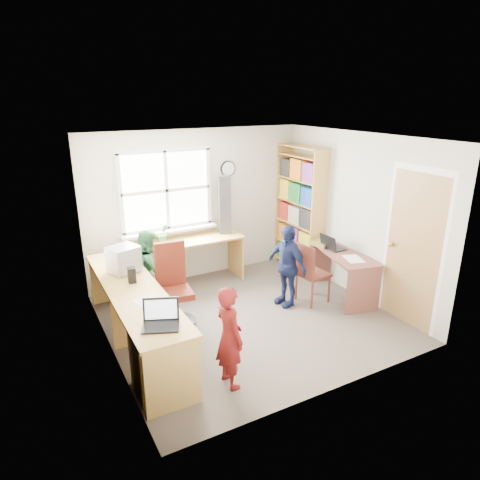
{
  "coord_description": "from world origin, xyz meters",
  "views": [
    {
      "loc": [
        -2.55,
        -4.48,
        2.88
      ],
      "look_at": [
        0.0,
        0.25,
        1.05
      ],
      "focal_mm": 32.0,
      "sensor_mm": 36.0,
      "label": 1
    }
  ],
  "objects": [
    {
      "name": "paper_b",
      "position": [
        1.54,
        -0.29,
        0.68
      ],
      "size": [
        0.31,
        0.37,
        0.0
      ],
      "rotation": [
        0.0,
        0.0,
        -0.31
      ],
      "color": "white",
      "rests_on": "right_desk"
    },
    {
      "name": "l_desk",
      "position": [
        -1.31,
        -0.28,
        0.46
      ],
      "size": [
        2.38,
        2.95,
        0.75
      ],
      "color": "#DBAB57",
      "rests_on": "ground"
    },
    {
      "name": "laptop_right",
      "position": [
        1.53,
        0.19,
        0.73
      ],
      "size": [
        0.29,
        0.34,
        0.23
      ],
      "rotation": [
        0.0,
        0.0,
        1.61
      ],
      "color": "black",
      "rests_on": "right_desk"
    },
    {
      "name": "game_box",
      "position": [
        1.53,
        0.4,
        0.71
      ],
      "size": [
        0.34,
        0.34,
        0.06
      ],
      "rotation": [
        0.0,
        0.0,
        0.17
      ],
      "color": "red",
      "rests_on": "right_desk"
    },
    {
      "name": "person_green",
      "position": [
        -1.05,
        0.95,
        0.57
      ],
      "size": [
        0.57,
        0.66,
        1.15
      ],
      "primitive_type": "imported",
      "rotation": [
        0.0,
        0.0,
        1.28
      ],
      "color": "#2C6F39",
      "rests_on": "ground"
    },
    {
      "name": "bookshelf",
      "position": [
        1.65,
        1.19,
        1.0
      ],
      "size": [
        0.3,
        1.02,
        2.1
      ],
      "color": "#DBAB57",
      "rests_on": "ground"
    },
    {
      "name": "person_red",
      "position": [
        -0.85,
        -1.11,
        0.55
      ],
      "size": [
        0.29,
        0.42,
        1.11
      ],
      "primitive_type": "imported",
      "rotation": [
        0.0,
        0.0,
        1.63
      ],
      "color": "maroon",
      "rests_on": "ground"
    },
    {
      "name": "wooden_chair",
      "position": [
        1.01,
        0.01,
        0.49
      ],
      "size": [
        0.43,
        0.43,
        0.9
      ],
      "rotation": [
        0.0,
        0.0,
        0.1
      ],
      "color": "maroon",
      "rests_on": "ground"
    },
    {
      "name": "cd_tower",
      "position": [
        0.37,
        1.46,
        1.22
      ],
      "size": [
        0.23,
        0.22,
        0.94
      ],
      "rotation": [
        0.0,
        0.0,
        -0.31
      ],
      "color": "black",
      "rests_on": "l_desk"
    },
    {
      "name": "laptop_left",
      "position": [
        -1.48,
        -0.86,
        0.81
      ],
      "size": [
        0.44,
        0.41,
        0.24
      ],
      "rotation": [
        0.0,
        0.0,
        -0.39
      ],
      "color": "black",
      "rests_on": "l_desk"
    },
    {
      "name": "potted_plant",
      "position": [
        -0.67,
        1.44,
        0.9
      ],
      "size": [
        0.18,
        0.15,
        0.3
      ],
      "primitive_type": "imported",
      "rotation": [
        0.0,
        0.0,
        0.09
      ],
      "color": "#2C7039",
      "rests_on": "l_desk"
    },
    {
      "name": "person_navy",
      "position": [
        0.69,
        0.13,
        0.59
      ],
      "size": [
        0.41,
        0.74,
        1.19
      ],
      "primitive_type": "imported",
      "rotation": [
        0.0,
        0.0,
        -1.39
      ],
      "color": "#161F46",
      "rests_on": "ground"
    },
    {
      "name": "right_desk",
      "position": [
        1.59,
        -0.05,
        0.49
      ],
      "size": [
        0.81,
        1.27,
        0.68
      ],
      "rotation": [
        0.0,
        0.0,
        -0.24
      ],
      "color": "brown",
      "rests_on": "ground"
    },
    {
      "name": "swivel_chair",
      "position": [
        -0.91,
        0.39,
        0.47
      ],
      "size": [
        0.55,
        0.55,
        1.09
      ],
      "rotation": [
        0.0,
        0.0,
        -0.09
      ],
      "color": "black",
      "rests_on": "ground"
    },
    {
      "name": "crt_monitor",
      "position": [
        -1.47,
        0.61,
        0.92
      ],
      "size": [
        0.42,
        0.4,
        0.34
      ],
      "rotation": [
        0.0,
        0.0,
        0.32
      ],
      "color": "#AAABAE",
      "rests_on": "l_desk"
    },
    {
      "name": "speaker_a",
      "position": [
        -1.46,
        0.25,
        0.84
      ],
      "size": [
        0.1,
        0.1,
        0.19
      ],
      "rotation": [
        0.0,
        0.0,
        -0.14
      ],
      "color": "black",
      "rests_on": "l_desk"
    },
    {
      "name": "speaker_b",
      "position": [
        -1.44,
        0.88,
        0.84
      ],
      "size": [
        0.09,
        0.09,
        0.18
      ],
      "rotation": [
        0.0,
        0.0,
        -0.08
      ],
      "color": "black",
      "rests_on": "l_desk"
    },
    {
      "name": "room",
      "position": [
        0.01,
        0.1,
        1.22
      ],
      "size": [
        3.64,
        3.44,
        2.44
      ],
      "color": "#4E453D",
      "rests_on": "ground"
    },
    {
      "name": "paper_a",
      "position": [
        -1.46,
        -0.35,
        0.75
      ],
      "size": [
        0.3,
        0.36,
        0.0
      ],
      "rotation": [
        0.0,
        0.0,
        0.28
      ],
      "color": "white",
      "rests_on": "l_desk"
    }
  ]
}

